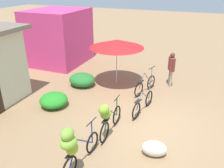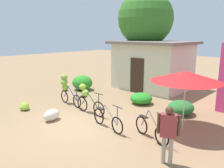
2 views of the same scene
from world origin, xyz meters
The scene contains 14 objects.
ground_plane centered at (0.00, 0.00, 0.00)m, with size 60.00×60.00×0.00m, color #947450.
building_low centered at (-1.50, 6.79, 1.47)m, with size 4.57×3.66×2.89m.
tree_behind_building centered at (-3.03, 8.07, 4.31)m, with size 3.73×3.73×6.19m.
hedge_bush_front_left centered at (-4.34, 3.53, 0.44)m, with size 1.30×1.16×0.88m, color #2D8E26.
hedge_bush_front_right centered at (-0.07, 3.67, 0.26)m, with size 1.07×1.06×0.53m, color #288D25.
hedge_bush_mid centered at (2.02, 3.58, 0.29)m, with size 1.05×1.19×0.58m, color #277731.
market_umbrella centered at (2.78, 2.19, 1.91)m, with size 2.38×2.38×2.09m.
bicycle_leftmost centered at (-2.74, 1.21, 0.85)m, with size 1.70×0.47×1.43m.
bicycle_near_pile centered at (-1.03, 1.04, 0.70)m, with size 1.69×0.38×1.23m.
bicycle_center_loaded centered at (0.80, 0.41, 0.34)m, with size 1.69×0.34×0.98m.
bicycle_by_shop centered at (2.40, 0.74, 0.35)m, with size 1.55×0.52×1.00m.
banana_pile_on_ground centered at (-3.31, -0.65, 0.16)m, with size 0.59×0.55×0.35m.
produce_sack centered at (-1.36, -0.50, 0.22)m, with size 0.70×0.44×0.44m, color silver.
person_vendor centered at (3.46, -0.13, 0.95)m, with size 0.53×0.35×1.56m.
Camera 2 is at (6.01, -4.95, 3.29)m, focal length 35.98 mm.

